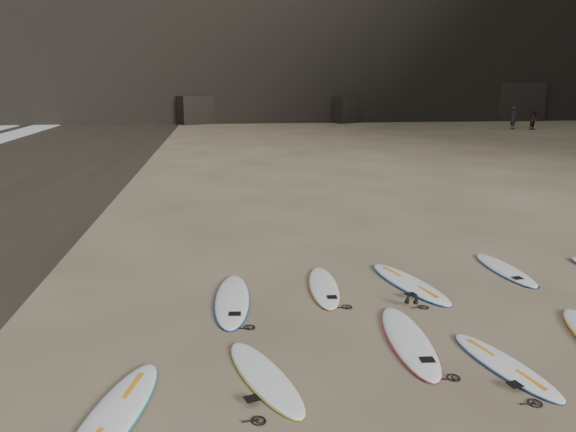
# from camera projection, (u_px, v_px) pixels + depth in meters

# --- Properties ---
(ground) EXTENTS (240.00, 240.00, 0.00)m
(ground) POSITION_uv_depth(u_px,v_px,m) (429.00, 356.00, 8.75)
(ground) COLOR #897559
(ground) RESTS_ON ground
(surfboard_0) EXTENTS (1.24, 2.72, 0.10)m
(surfboard_0) POSITION_uv_depth(u_px,v_px,m) (113.00, 415.00, 7.15)
(surfboard_0) COLOR white
(surfboard_0) RESTS_ON ground
(surfboard_1) EXTENTS (1.30, 2.38, 0.08)m
(surfboard_1) POSITION_uv_depth(u_px,v_px,m) (265.00, 376.00, 8.08)
(surfboard_1) COLOR white
(surfboard_1) RESTS_ON ground
(surfboard_2) EXTENTS (0.77, 2.68, 0.10)m
(surfboard_2) POSITION_uv_depth(u_px,v_px,m) (409.00, 340.00, 9.18)
(surfboard_2) COLOR white
(surfboard_2) RESTS_ON ground
(surfboard_3) EXTENTS (1.09, 2.28, 0.08)m
(surfboard_3) POSITION_uv_depth(u_px,v_px,m) (505.00, 365.00, 8.41)
(surfboard_3) COLOR white
(surfboard_3) RESTS_ON ground
(surfboard_5) EXTENTS (0.77, 2.73, 0.10)m
(surfboard_5) POSITION_uv_depth(u_px,v_px,m) (232.00, 300.00, 10.82)
(surfboard_5) COLOR white
(surfboard_5) RESTS_ON ground
(surfboard_6) EXTENTS (0.73, 2.40, 0.09)m
(surfboard_6) POSITION_uv_depth(u_px,v_px,m) (324.00, 286.00, 11.52)
(surfboard_6) COLOR white
(surfboard_6) RESTS_ON ground
(surfboard_7) EXTENTS (1.34, 2.70, 0.09)m
(surfboard_7) POSITION_uv_depth(u_px,v_px,m) (409.00, 283.00, 11.70)
(surfboard_7) COLOR white
(surfboard_7) RESTS_ON ground
(surfboard_8) EXTENTS (0.72, 2.35, 0.08)m
(surfboard_8) POSITION_uv_depth(u_px,v_px,m) (505.00, 269.00, 12.55)
(surfboard_8) COLOR white
(surfboard_8) RESTS_ON ground
(person_a) EXTENTS (0.51, 0.70, 1.80)m
(person_a) POSITION_uv_depth(u_px,v_px,m) (513.00, 118.00, 45.69)
(person_a) COLOR black
(person_a) RESTS_ON ground
(person_b) EXTENTS (0.94, 0.86, 1.56)m
(person_b) POSITION_uv_depth(u_px,v_px,m) (534.00, 120.00, 45.01)
(person_b) COLOR black
(person_b) RESTS_ON ground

